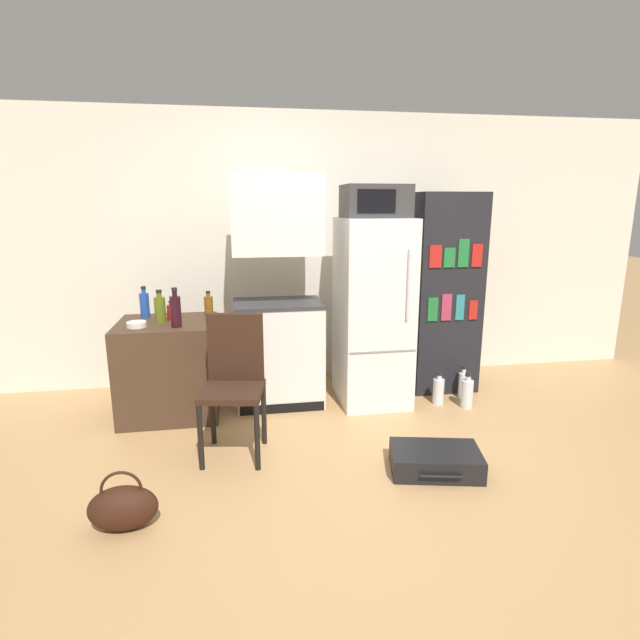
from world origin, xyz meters
TOP-DOWN VIEW (x-y plane):
  - ground_plane at (0.00, 0.00)m, footprint 24.00×24.00m
  - wall_back at (0.20, 2.00)m, footprint 6.40×0.10m
  - side_table at (-1.27, 1.26)m, footprint 0.76×0.68m
  - kitchen_hutch at (-0.37, 1.35)m, footprint 0.74×0.52m
  - refrigerator at (0.42, 1.27)m, footprint 0.57×0.68m
  - microwave at (0.42, 1.27)m, footprint 0.52×0.41m
  - bookshelf at (1.14, 1.43)m, footprint 0.59×0.36m
  - bottle_ketchup_red at (-1.23, 1.32)m, footprint 0.07×0.07m
  - bottle_blue_soda at (-1.46, 1.45)m, footprint 0.08×0.08m
  - bottle_olive_oil at (-1.31, 1.24)m, footprint 0.09×0.09m
  - bottle_wine_dark at (-1.17, 1.08)m, footprint 0.08×0.08m
  - bottle_amber_beer at (-0.95, 1.45)m, footprint 0.07×0.07m
  - bowl at (-1.47, 1.12)m, footprint 0.15×0.15m
  - chair at (-0.75, 0.53)m, footprint 0.46×0.47m
  - suitcase_large_flat at (0.51, 0.02)m, footprint 0.63×0.47m
  - handbag at (-1.34, -0.26)m, footprint 0.36×0.20m
  - water_bottle_front at (0.97, 1.07)m, footprint 0.10×0.10m
  - water_bottle_middle at (1.17, 0.95)m, footprint 0.10×0.10m
  - water_bottle_back at (1.23, 1.16)m, footprint 0.08×0.08m

SIDE VIEW (x-z plane):
  - ground_plane at x=0.00m, z-range 0.00..0.00m
  - suitcase_large_flat at x=0.51m, z-range 0.00..0.15m
  - water_bottle_front at x=0.97m, z-range -0.02..0.26m
  - water_bottle_back at x=1.23m, z-range -0.02..0.27m
  - handbag at x=-1.34m, z-range -0.04..0.29m
  - water_bottle_middle at x=1.17m, z-range -0.02..0.28m
  - side_table at x=-1.27m, z-range 0.00..0.77m
  - chair at x=-0.75m, z-range 0.08..1.04m
  - refrigerator at x=0.42m, z-range 0.00..1.57m
  - bowl at x=-1.47m, z-range 0.77..0.81m
  - bottle_ketchup_red at x=-1.23m, z-range 0.76..0.91m
  - bottle_amber_beer at x=-0.95m, z-range 0.75..0.96m
  - bottle_blue_soda at x=-1.46m, z-range 0.75..1.01m
  - bottle_olive_oil at x=-1.31m, z-range 0.75..1.01m
  - kitchen_hutch at x=-0.37m, z-range -0.08..1.84m
  - bookshelf at x=1.14m, z-range 0.00..1.78m
  - bottle_wine_dark at x=-1.17m, z-range 0.74..1.05m
  - wall_back at x=0.20m, z-range 0.00..2.50m
  - microwave at x=0.42m, z-range 1.57..1.83m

